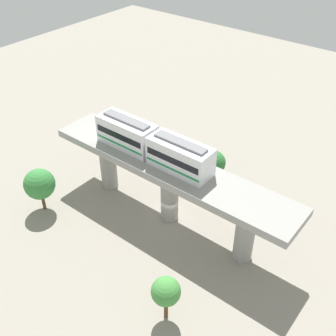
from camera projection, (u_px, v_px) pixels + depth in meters
ground_plane at (169, 217)px, 46.41m from camera, size 120.00×120.00×0.00m
viaduct at (170, 178)px, 43.20m from camera, size 5.20×28.00×7.17m
train at (153, 144)px, 42.37m from camera, size 2.64×13.55×3.24m
parked_car_yellow at (194, 153)px, 55.35m from camera, size 2.36×4.41×1.76m
parked_car_silver at (269, 203)px, 47.23m from camera, size 2.31×4.39×1.76m
tree_near_viaduct at (166, 292)px, 34.38m from camera, size 2.50×2.50×4.63m
tree_mid_lot at (39, 184)px, 45.56m from camera, size 3.40×3.40×5.20m
tree_far_corner at (213, 163)px, 49.31m from camera, size 2.89×2.89×4.64m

